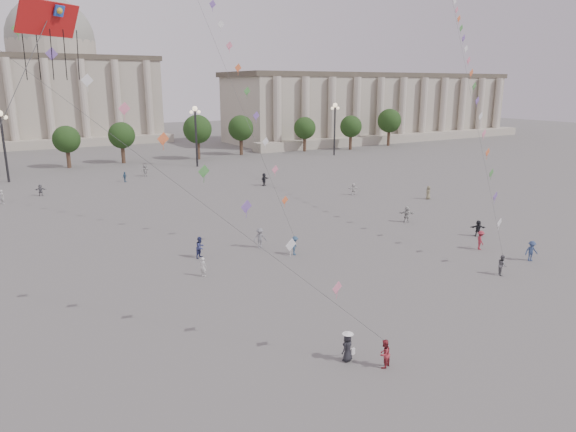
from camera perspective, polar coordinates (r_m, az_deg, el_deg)
ground at (r=28.12m, az=13.13°, el=-16.58°), size 360.00×360.00×0.00m
hall_east at (r=144.38m, az=9.54°, el=11.89°), size 84.00×26.22×17.20m
hall_central at (r=147.34m, az=-24.35°, el=13.16°), size 48.30×34.30×35.50m
tree_row at (r=97.06m, az=-20.27°, el=8.27°), size 137.12×5.12×8.00m
lamp_post_mid_west at (r=87.43m, az=-29.16°, el=8.06°), size 2.00×0.90×10.65m
lamp_post_mid_east at (r=93.11m, az=-10.23°, el=9.91°), size 2.00×0.90×10.65m
lamp_post_far_east at (r=107.22m, az=5.23°, el=10.64°), size 2.00×0.90×10.65m
person_crowd_0 at (r=81.32m, az=-17.69°, el=4.16°), size 0.92×0.90×1.55m
person_crowd_3 at (r=52.92m, az=20.36°, el=-1.29°), size 1.49×1.22×1.60m
person_crowd_4 at (r=85.56m, az=-15.62°, el=4.90°), size 1.76×1.41×1.88m
person_crowd_6 at (r=46.14m, az=-3.14°, el=-2.45°), size 1.35×1.01×1.86m
person_crowd_7 at (r=68.83m, az=7.28°, el=2.98°), size 1.53×1.00×1.58m
person_crowd_8 at (r=48.79m, az=20.61°, el=-2.53°), size 1.12×1.28×1.72m
person_crowd_9 at (r=74.67m, az=-2.66°, el=4.09°), size 1.76×1.34×1.86m
person_crowd_10 at (r=72.33m, az=-29.17°, el=1.87°), size 0.66×0.75×1.74m
person_crowd_12 at (r=75.27m, az=-25.80°, el=2.61°), size 1.50×0.84×1.54m
person_crowd_13 at (r=39.97m, az=-9.42°, el=-5.58°), size 0.61×0.67×1.53m
person_crowd_14 at (r=47.30m, az=25.43°, el=-3.53°), size 1.28×1.00×1.73m
person_crowd_18 at (r=44.15m, az=-9.72°, el=-3.44°), size 1.13×1.08×1.84m
person_crowd_20 at (r=68.18m, az=15.33°, el=2.53°), size 0.95×0.73×1.72m
person_crowd_21 at (r=56.14m, az=13.05°, el=0.20°), size 1.61×1.37×1.75m
kite_flyer_0 at (r=27.96m, az=10.66°, el=-14.80°), size 0.90×0.80×1.55m
kite_flyer_1 at (r=44.26m, az=0.77°, el=-3.31°), size 1.16×1.22×1.66m
kite_flyer_2 at (r=43.04m, az=22.70°, el=-5.03°), size 0.96×0.98×1.60m
hat_person at (r=28.22m, az=6.65°, el=-14.20°), size 0.89×0.73×1.69m
dragon_kite at (r=19.01m, az=-25.10°, el=16.81°), size 5.09×2.73×17.20m
kite_train_east at (r=61.85m, az=19.14°, el=16.68°), size 24.90×31.07×50.14m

